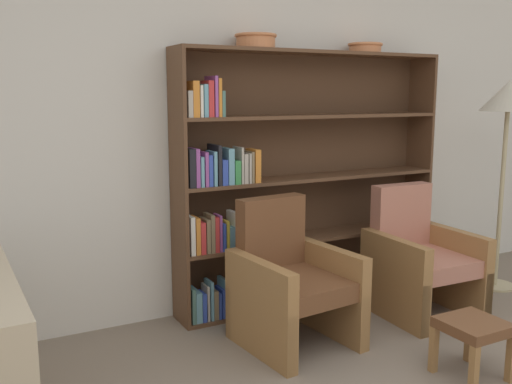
# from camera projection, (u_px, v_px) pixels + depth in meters

# --- Properties ---
(wall_back) EXTENTS (12.00, 0.06, 2.75)m
(wall_back) POSITION_uv_depth(u_px,v_px,m) (250.00, 123.00, 4.22)
(wall_back) COLOR silver
(wall_back) RESTS_ON ground
(bookshelf) EXTENTS (2.17, 0.30, 1.89)m
(bookshelf) POSITION_uv_depth(u_px,v_px,m) (289.00, 183.00, 4.26)
(bookshelf) COLOR brown
(bookshelf) RESTS_ON ground
(bowl_terracotta) EXTENTS (0.29, 0.29, 0.10)m
(bowl_terracotta) POSITION_uv_depth(u_px,v_px,m) (256.00, 40.00, 3.93)
(bowl_terracotta) COLOR #C67547
(bowl_terracotta) RESTS_ON bookshelf
(bowl_sage) EXTENTS (0.27, 0.27, 0.07)m
(bowl_sage) POSITION_uv_depth(u_px,v_px,m) (365.00, 47.00, 4.37)
(bowl_sage) COLOR #C67547
(bowl_sage) RESTS_ON bookshelf
(armchair_leather) EXTENTS (0.70, 0.74, 0.92)m
(armchair_leather) POSITION_uv_depth(u_px,v_px,m) (291.00, 282.00, 3.64)
(armchair_leather) COLOR olive
(armchair_leather) RESTS_ON ground
(armchair_cushioned) EXTENTS (0.66, 0.70, 0.92)m
(armchair_cushioned) POSITION_uv_depth(u_px,v_px,m) (419.00, 259.00, 4.15)
(armchair_cushioned) COLOR olive
(armchair_cushioned) RESTS_ON ground
(floor_lamp) EXTENTS (0.43, 0.43, 1.69)m
(floor_lamp) POSITION_uv_depth(u_px,v_px,m) (508.00, 107.00, 4.51)
(floor_lamp) COLOR tan
(floor_lamp) RESTS_ON ground
(footstool) EXTENTS (0.33, 0.33, 0.33)m
(footstool) POSITION_uv_depth(u_px,v_px,m) (473.00, 332.00, 3.19)
(footstool) COLOR olive
(footstool) RESTS_ON ground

